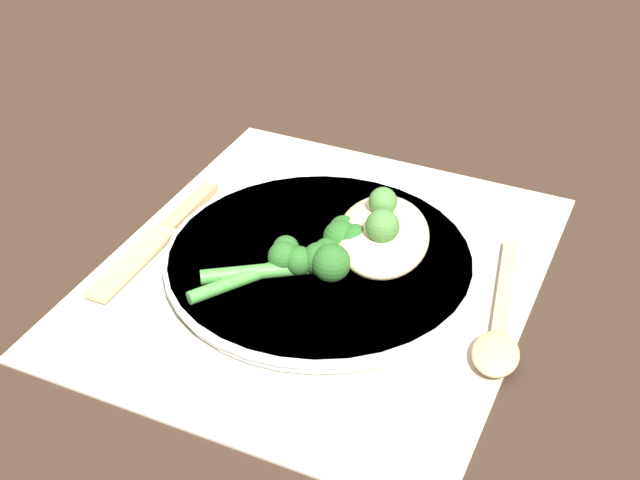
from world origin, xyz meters
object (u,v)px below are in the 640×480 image
(chicken_fillet, at_px, (383,235))
(broccoli_stalk_left, at_px, (339,240))
(broccoli_stalk_right, at_px, (314,262))
(knife, at_px, (160,236))
(plate, at_px, (320,261))
(broccoli_stalk_rear, at_px, (279,261))
(spoon, at_px, (498,337))

(chicken_fillet, distance_m, broccoli_stalk_left, 0.04)
(broccoli_stalk_right, relative_size, knife, 0.59)
(chicken_fillet, height_order, broccoli_stalk_left, same)
(plate, distance_m, broccoli_stalk_rear, 0.04)
(broccoli_stalk_left, bearing_deg, broccoli_stalk_right, -62.34)
(broccoli_stalk_right, xyz_separation_m, knife, (0.01, 0.15, -0.02))
(broccoli_stalk_rear, bearing_deg, knife, -153.50)
(chicken_fillet, xyz_separation_m, knife, (-0.04, 0.18, -0.03))
(spoon, bearing_deg, chicken_fillet, -36.31)
(broccoli_stalk_right, distance_m, knife, 0.15)
(broccoli_stalk_right, xyz_separation_m, broccoli_stalk_rear, (-0.01, 0.03, -0.00))
(spoon, bearing_deg, broccoli_stalk_left, -24.41)
(broccoli_stalk_rear, xyz_separation_m, spoon, (0.01, -0.17, -0.02))
(plate, height_order, knife, plate)
(knife, bearing_deg, plate, -173.33)
(broccoli_stalk_rear, distance_m, spoon, 0.18)
(plate, distance_m, chicken_fillet, 0.05)
(broccoli_stalk_right, bearing_deg, knife, -126.80)
(knife, bearing_deg, chicken_fillet, -166.49)
(plate, distance_m, knife, 0.14)
(broccoli_stalk_left, height_order, broccoli_stalk_rear, broccoli_stalk_left)
(broccoli_stalk_left, height_order, knife, broccoli_stalk_left)
(broccoli_stalk_right, bearing_deg, broccoli_stalk_rear, -107.01)
(plate, relative_size, broccoli_stalk_rear, 2.69)
(chicken_fillet, xyz_separation_m, broccoli_stalk_rear, (-0.06, 0.06, -0.00))
(chicken_fillet, relative_size, broccoli_stalk_left, 1.19)
(knife, distance_m, spoon, 0.30)
(chicken_fillet, relative_size, broccoli_stalk_right, 1.21)
(spoon, bearing_deg, plate, -20.09)
(broccoli_stalk_left, relative_size, knife, 0.60)
(chicken_fillet, bearing_deg, plate, 123.15)
(plate, height_order, broccoli_stalk_rear, broccoli_stalk_rear)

